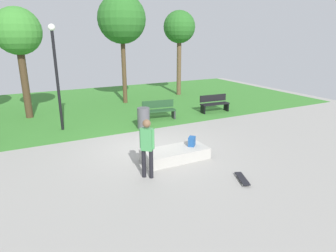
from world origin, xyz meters
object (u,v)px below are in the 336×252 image
Objects in this scene: tree_young_birch at (179,28)px; skater_performing_trick at (147,144)px; tree_slender_maple at (122,20)px; park_bench_near_lamppost at (159,110)px; park_bench_far_left at (214,103)px; backpack_on_ledge at (192,141)px; trash_bin at (144,118)px; concrete_ledge at (175,154)px; tree_tall_oak at (18,33)px; lamp_post at (56,68)px; skateboard_by_ledge at (242,179)px.

skater_performing_trick is at bearing -123.27° from tree_young_birch.
park_bench_near_lamppost is at bearing -87.33° from tree_slender_maple.
skater_performing_trick is 6.25m from park_bench_near_lamppost.
park_bench_far_left is 7.11m from tree_slender_maple.
park_bench_near_lamppost is (1.01, 4.69, -0.04)m from backpack_on_ledge.
tree_slender_maple is (2.77, 9.85, 3.81)m from skater_performing_trick.
park_bench_near_lamppost is at bearing 32.78° from backpack_on_ledge.
trash_bin is at bearing -139.89° from park_bench_near_lamppost.
tree_tall_oak reaches higher than concrete_ledge.
trash_bin reaches higher than park_bench_near_lamppost.
park_bench_near_lamppost is 0.32× the size of tree_tall_oak.
park_bench_near_lamppost is at bearing 179.48° from park_bench_far_left.
concrete_ledge is 0.35× the size of tree_slender_maple.
trash_bin is (-0.24, 3.64, -0.06)m from backpack_on_ledge.
backpack_on_ledge is 0.07× the size of lamp_post.
backpack_on_ledge is 2.27m from skateboard_by_ledge.
skateboard_by_ledge is at bearing -95.65° from park_bench_near_lamppost.
tree_young_birch reaches higher than tree_tall_oak.
tree_tall_oak is (-2.68, 8.75, 3.03)m from skater_performing_trick.
concrete_ledge is 0.39× the size of tree_young_birch.
lamp_post is (-8.48, -4.76, -1.77)m from tree_young_birch.
concrete_ledge is at bearing 135.93° from backpack_on_ledge.
skater_performing_trick is at bearing -105.69° from tree_slender_maple.
tree_tall_oak is 1.19× the size of lamp_post.
tree_slender_maple is at bearing 74.31° from skater_performing_trick.
tree_slender_maple reaches higher than tree_tall_oak.
tree_young_birch is at bearing 52.18° from park_bench_near_lamppost.
park_bench_far_left is 0.26× the size of tree_slender_maple.
lamp_post is (-4.48, 0.39, 2.18)m from park_bench_near_lamppost.
tree_slender_maple is (-0.20, 4.38, 4.35)m from park_bench_near_lamppost.
concrete_ledge is at bearing -119.82° from tree_young_birch.
concrete_ledge is 0.73m from backpack_on_ledge.
backpack_on_ledge is at bearing 21.70° from skater_performing_trick.
tree_young_birch is 1.27× the size of lamp_post.
skater_performing_trick is 1.87× the size of trash_bin.
tree_tall_oak is (-8.95, 3.31, 3.57)m from park_bench_far_left.
concrete_ledge is 9.74m from tree_tall_oak.
tree_young_birch is (6.97, 10.63, 3.40)m from skater_performing_trick.
backpack_on_ledge is 0.06× the size of tree_young_birch.
tree_tall_oak is at bearing 116.05° from skateboard_by_ledge.
tree_tall_oak reaches higher than skater_performing_trick.
tree_young_birch is 9.04m from trash_bin.
backpack_on_ledge is 0.39× the size of skateboard_by_ledge.
concrete_ledge is 10.31m from tree_slender_maple.
tree_slender_maple reaches higher than skateboard_by_ledge.
skateboard_by_ledge is 13.64m from tree_young_birch.
trash_bin is at bearing -44.48° from tree_tall_oak.
concrete_ledge is 1.32× the size of park_bench_near_lamppost.
tree_slender_maple reaches higher than lamp_post.
park_bench_far_left is (3.29, -0.03, 0.00)m from park_bench_near_lamppost.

